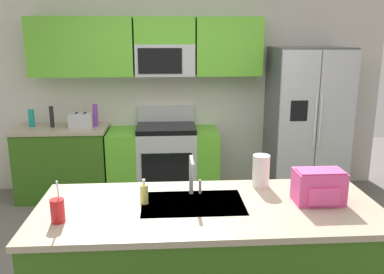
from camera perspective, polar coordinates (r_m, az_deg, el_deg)
ground_plane at (r=3.73m, az=0.45°, el=-18.20°), size 9.00×9.00×0.00m
kitchen_wall_unit at (r=5.25m, az=-2.76°, el=8.41°), size 5.20×0.43×2.60m
back_counter at (r=5.33m, az=-17.46°, el=-3.36°), size 1.11×0.63×0.90m
range_oven at (r=5.18m, az=-3.98°, el=-3.33°), size 1.36×0.61×1.10m
refrigerator at (r=5.28m, az=15.65°, el=1.93°), size 0.90×0.76×1.85m
island_counter at (r=2.93m, az=2.22°, el=-17.59°), size 2.26×0.94×0.90m
toaster at (r=5.10m, az=-15.24°, el=2.27°), size 0.28×0.16×0.18m
pepper_mill at (r=5.22m, az=-19.01°, el=2.69°), size 0.05×0.05×0.26m
bottle_teal at (r=5.35m, az=-21.53°, el=2.49°), size 0.07×0.07×0.21m
bottle_purple at (r=5.12m, az=-13.35°, el=2.95°), size 0.06×0.06×0.27m
sink_faucet at (r=2.83m, az=0.04°, el=-4.95°), size 0.08×0.21×0.28m
drink_cup_red at (r=2.60m, az=-18.27°, el=-9.72°), size 0.08×0.08×0.26m
soap_dispenser at (r=2.75m, az=-6.72°, el=-7.88°), size 0.06×0.06×0.17m
paper_towel_roll at (r=3.05m, az=9.62°, el=-4.70°), size 0.12×0.12×0.24m
backpack at (r=2.85m, az=17.31°, el=-6.54°), size 0.32×0.22×0.23m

